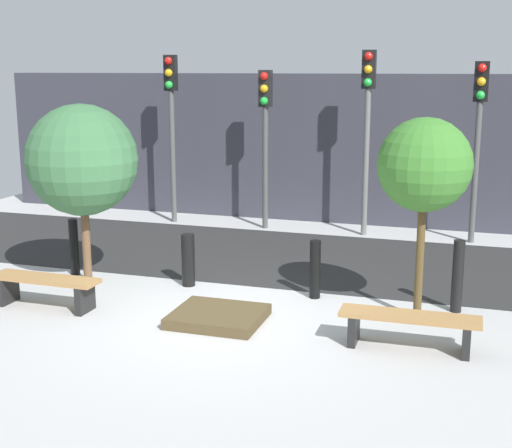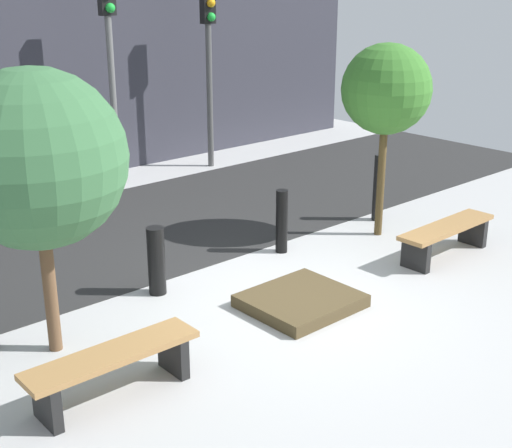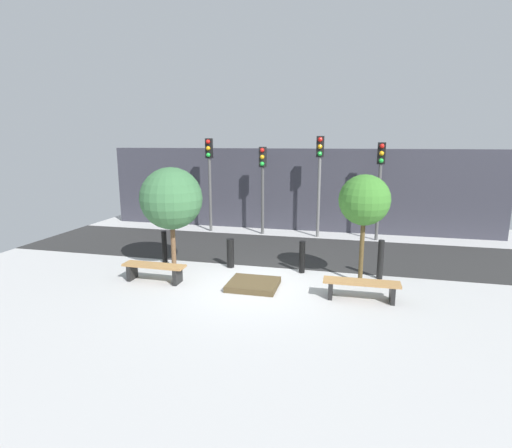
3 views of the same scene
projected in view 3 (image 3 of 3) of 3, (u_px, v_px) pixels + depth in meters
ground_plane at (254, 285)px, 10.35m from camera, size 18.00×18.00×0.00m
road_strip at (279, 250)px, 13.72m from camera, size 18.00×3.94×0.01m
building_facade at (295, 189)px, 16.69m from camera, size 16.20×0.50×3.37m
bench_left at (154, 269)px, 10.59m from camera, size 1.70×0.44×0.47m
bench_right at (361, 286)px, 9.35m from camera, size 1.77×0.44×0.46m
planter_bed at (253, 284)px, 10.21m from camera, size 1.25×1.11×0.15m
tree_behind_left_bench at (171, 199)px, 11.38m from camera, size 1.78×1.78×2.96m
tree_behind_right_bench at (364, 201)px, 10.12m from camera, size 1.30×1.30×2.86m
bollard_far_left at (164, 247)px, 12.25m from camera, size 0.16×0.16×0.98m
bollard_left at (230, 253)px, 11.77m from camera, size 0.22×0.22×0.86m
bollard_center at (302, 257)px, 11.27m from camera, size 0.17×0.17×0.92m
bollard_right at (380, 260)px, 10.77m from camera, size 0.16×0.16×1.08m
traffic_light_west at (209, 168)px, 16.10m from camera, size 0.28×0.27×3.78m
traffic_light_mid_west at (263, 174)px, 15.63m from camera, size 0.28×0.27×3.45m
traffic_light_mid_east at (320, 169)px, 15.07m from camera, size 0.28×0.27×3.86m
traffic_light_east at (380, 174)px, 14.59m from camera, size 0.28×0.27×3.63m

